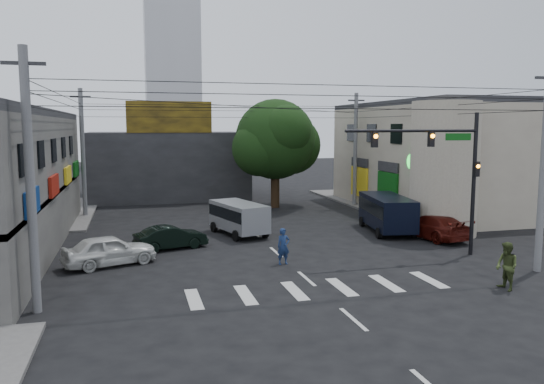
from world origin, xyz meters
name	(u,v)px	position (x,y,z in m)	size (l,w,h in m)	color
ground	(287,262)	(0.00, 0.00, 0.00)	(160.00, 160.00, 0.00)	black
sidewalk_far_right	(423,199)	(18.00, 18.00, 0.07)	(16.00, 16.00, 0.15)	#514F4C
building_right	(458,158)	(18.00, 13.00, 4.00)	(14.00, 18.00, 8.00)	gray
corner_column	(444,169)	(11.00, 4.00, 4.00)	(4.00, 4.00, 8.00)	gray
building_far	(167,165)	(-4.00, 26.00, 3.00)	(14.00, 10.00, 6.00)	#232326
billboard	(169,117)	(-4.00, 21.10, 7.30)	(7.00, 0.30, 2.60)	olive
tower_distant	(171,35)	(0.00, 70.00, 22.00)	(9.00, 9.00, 44.00)	silver
street_tree	(275,140)	(4.00, 17.00, 5.47)	(6.40, 6.40, 8.70)	black
traffic_gantry	(445,161)	(7.82, -1.00, 4.83)	(7.10, 0.35, 7.20)	black
utility_pole_near_left	(30,183)	(-10.50, -4.50, 4.60)	(0.32, 0.32, 9.20)	#59595B
utility_pole_near_right	(543,170)	(10.50, -4.50, 4.60)	(0.32, 0.32, 9.20)	#59595B
utility_pole_far_left	(83,153)	(-10.50, 16.00, 4.60)	(0.32, 0.32, 9.20)	#59595B
utility_pole_far_right	(355,150)	(10.50, 16.00, 4.60)	(0.32, 0.32, 9.20)	#59595B
dark_sedan	(171,237)	(-5.23, 4.20, 0.63)	(4.03, 2.35, 1.26)	black
white_compact	(110,250)	(-8.26, 1.49, 0.73)	(4.61, 3.04, 1.46)	silver
maroon_sedan	(432,226)	(9.72, 3.03, 0.72)	(2.84, 5.21, 1.43)	#470F0A
silver_minivan	(239,219)	(-1.00, 6.91, 0.97)	(3.04, 4.88, 1.95)	gray
navy_van	(387,214)	(8.06, 5.48, 1.11)	(3.02, 5.85, 2.23)	black
traffic_officer	(283,246)	(-0.29, -0.40, 0.87)	(0.67, 0.48, 1.73)	navy
pedestrian_olive	(507,266)	(7.21, -6.54, 0.97)	(0.75, 0.95, 1.94)	#35421E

